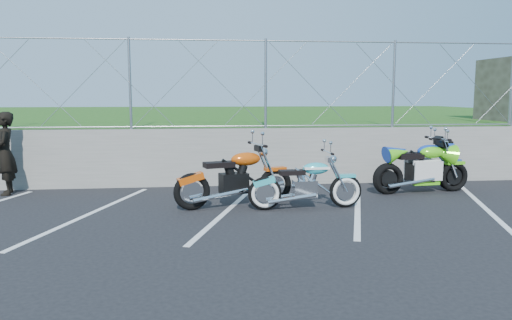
{
  "coord_description": "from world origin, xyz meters",
  "views": [
    {
      "loc": [
        -0.48,
        -7.78,
        2.07
      ],
      "look_at": [
        0.54,
        1.3,
        0.86
      ],
      "focal_mm": 35.0,
      "sensor_mm": 36.0,
      "label": 1
    }
  ],
  "objects": [
    {
      "name": "cruiser_turquoise",
      "position": [
        1.42,
        0.94,
        0.42
      ],
      "size": [
        2.11,
        0.67,
        1.05
      ],
      "rotation": [
        0.0,
        0.0,
        0.03
      ],
      "color": "black",
      "rests_on": "ground"
    },
    {
      "name": "sportbike_blue",
      "position": [
        4.16,
        2.22,
        0.49
      ],
      "size": [
        2.2,
        0.78,
        1.15
      ],
      "rotation": [
        0.0,
        0.0,
        0.18
      ],
      "color": "black",
      "rests_on": "ground"
    },
    {
      "name": "chain_link_fence",
      "position": [
        0.0,
        3.5,
        2.3
      ],
      "size": [
        28.0,
        0.03,
        2.0
      ],
      "color": "gray",
      "rests_on": "retaining_wall"
    },
    {
      "name": "retaining_wall",
      "position": [
        0.0,
        3.5,
        0.65
      ],
      "size": [
        30.0,
        0.22,
        1.3
      ],
      "primitive_type": "cube",
      "color": "slate",
      "rests_on": "ground"
    },
    {
      "name": "ground",
      "position": [
        0.0,
        0.0,
        0.0
      ],
      "size": [
        90.0,
        90.0,
        0.0
      ],
      "primitive_type": "plane",
      "color": "black",
      "rests_on": "ground"
    },
    {
      "name": "sportbike_green",
      "position": [
        4.17,
        2.12,
        0.48
      ],
      "size": [
        2.15,
        0.77,
        1.12
      ],
      "rotation": [
        0.0,
        0.0,
        0.11
      ],
      "color": "black",
      "rests_on": "ground"
    },
    {
      "name": "naked_orange",
      "position": [
        0.17,
        1.29,
        0.49
      ],
      "size": [
        2.26,
        0.89,
        1.15
      ],
      "rotation": [
        0.0,
        0.0,
        0.28
      ],
      "color": "black",
      "rests_on": "ground"
    },
    {
      "name": "parking_lines",
      "position": [
        1.2,
        1.0,
        0.0
      ],
      "size": [
        18.29,
        4.31,
        0.01
      ],
      "color": "silver",
      "rests_on": "ground"
    },
    {
      "name": "person_standing",
      "position": [
        -4.48,
        2.91,
        0.86
      ],
      "size": [
        0.56,
        0.71,
        1.71
      ],
      "primitive_type": "imported",
      "rotation": [
        0.0,
        0.0,
        -1.31
      ],
      "color": "black",
      "rests_on": "ground"
    },
    {
      "name": "grass_field",
      "position": [
        0.0,
        13.5,
        0.65
      ],
      "size": [
        30.0,
        20.0,
        1.3
      ],
      "primitive_type": "cube",
      "color": "#1E4813",
      "rests_on": "ground"
    }
  ]
}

